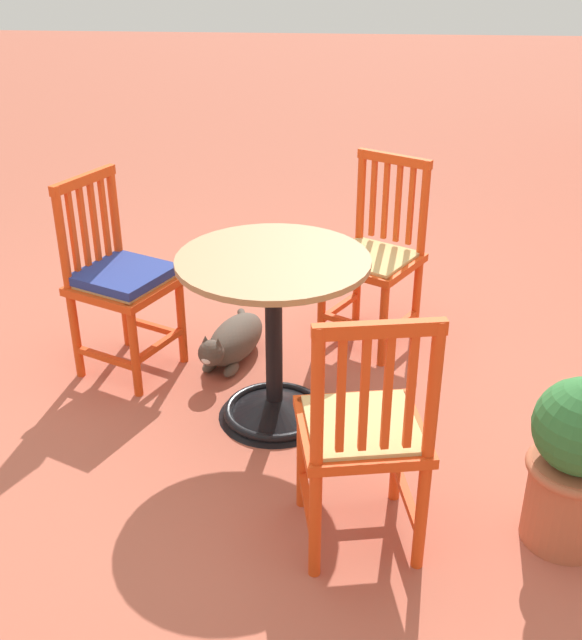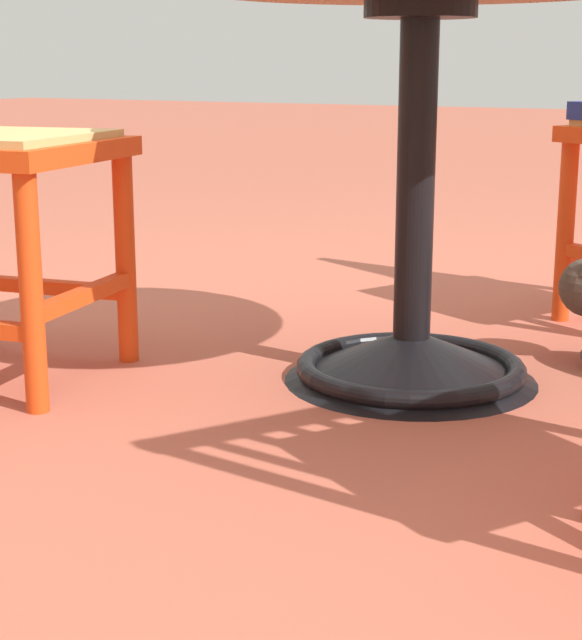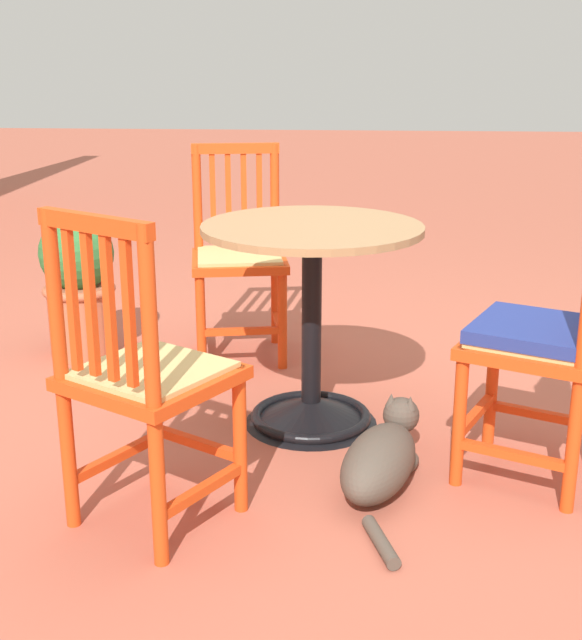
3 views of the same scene
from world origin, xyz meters
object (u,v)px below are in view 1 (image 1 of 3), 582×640
at_px(terracotta_planter, 576,460).
at_px(orange_chair_by_planter, 375,259).
at_px(orange_chair_near_fence, 363,435).
at_px(cafe_table, 274,358).
at_px(tabby_cat, 232,342).
at_px(orange_chair_facing_out, 121,281).

bearing_deg(terracotta_planter, orange_chair_by_planter, -155.48).
bearing_deg(orange_chair_by_planter, orange_chair_near_fence, -2.65).
xyz_separation_m(cafe_table, tabby_cat, (-0.46, -0.25, -0.19)).
distance_m(cafe_table, orange_chair_by_planter, 0.85).
distance_m(orange_chair_by_planter, terracotta_planter, 1.52).
height_order(orange_chair_near_fence, orange_chair_by_planter, same).
relative_size(cafe_table, orange_chair_facing_out, 0.83).
relative_size(orange_chair_by_planter, orange_chair_facing_out, 1.00).
relative_size(orange_chair_near_fence, terracotta_planter, 1.47).
xyz_separation_m(orange_chair_near_fence, orange_chair_by_planter, (-1.44, 0.07, 0.00)).
bearing_deg(cafe_table, orange_chair_near_fence, 26.14).
bearing_deg(tabby_cat, orange_chair_by_planter, 111.64).
bearing_deg(orange_chair_facing_out, orange_chair_near_fence, 45.00).
xyz_separation_m(orange_chair_near_fence, tabby_cat, (-1.17, -0.60, -0.34)).
xyz_separation_m(tabby_cat, terracotta_planter, (1.12, 1.29, 0.23)).
xyz_separation_m(orange_chair_by_planter, terracotta_planter, (1.38, 0.63, -0.11)).
height_order(cafe_table, orange_chair_by_planter, orange_chair_by_planter).
bearing_deg(orange_chair_by_planter, tabby_cat, -68.36).
bearing_deg(orange_chair_near_fence, orange_chair_facing_out, -135.00).
relative_size(orange_chair_near_fence, tabby_cat, 1.23).
relative_size(cafe_table, terracotta_planter, 1.23).
bearing_deg(orange_chair_facing_out, terracotta_planter, 60.18).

